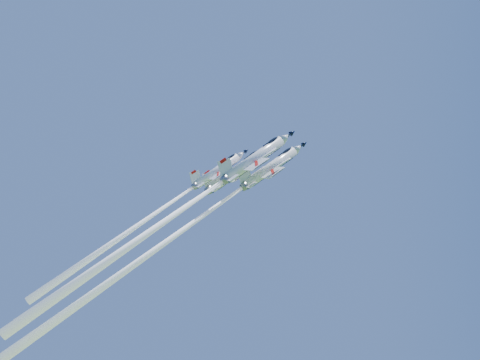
% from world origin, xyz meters
% --- Properties ---
extents(jet_lead, '(45.10, 30.13, 47.61)m').
position_xyz_m(jet_lead, '(-11.48, -5.33, 86.07)').
color(jet_lead, silver).
extents(jet_left, '(40.81, 25.75, 42.31)m').
position_xyz_m(jet_left, '(-16.12, -0.11, 89.57)').
color(jet_left, silver).
extents(jet_right, '(42.19, 26.77, 43.89)m').
position_xyz_m(jet_right, '(-11.46, -9.48, 88.55)').
color(jet_right, silver).
extents(jet_slot, '(33.44, 21.41, 34.87)m').
position_xyz_m(jet_slot, '(-16.78, -4.76, 90.04)').
color(jet_slot, silver).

